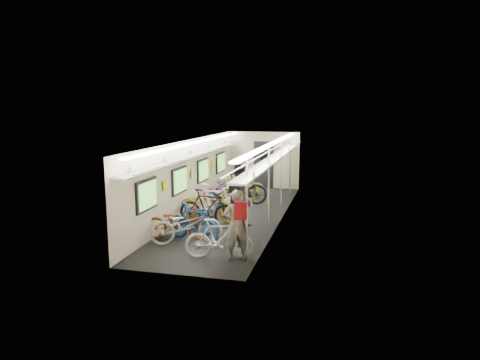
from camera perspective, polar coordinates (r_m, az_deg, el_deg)
The scene contains 17 objects.
train_car_shell at distance 14.14m, azimuth -1.41°, elevation 2.52°, with size 10.00×10.00×10.00m.
bicycle_0 at distance 10.92m, azimuth -7.14°, elevation -6.00°, with size 0.64×1.82×0.96m, color #ABADB0.
bicycle_1 at distance 11.09m, azimuth -6.27°, elevation -5.67°, with size 0.46×1.64×0.99m, color navy.
bicycle_2 at distance 11.28m, azimuth -8.34°, elevation -5.63°, with size 0.61×1.74×0.92m, color maroon.
bicycle_3 at distance 12.41m, azimuth -4.34°, elevation -3.73°, with size 0.51×1.82×1.09m, color black.
bicycle_4 at distance 12.95m, azimuth -4.16°, elevation -3.28°, with size 0.69×1.98×1.04m, color orange.
bicycle_5 at distance 13.08m, azimuth -3.56°, elevation -2.96°, with size 0.53×1.87×1.12m, color white.
bicycle_6 at distance 14.06m, azimuth -1.88°, elevation -2.45°, with size 0.62×1.77×0.93m, color #9E9EA2.
bicycle_7 at distance 14.63m, azimuth -1.64°, elevation -1.94°, with size 0.45×1.58×0.95m, color #1B3CA5.
bicycle_8 at distance 14.73m, azimuth -1.82°, elevation -1.82°, with size 0.64×1.84×0.97m, color maroon.
bicycle_9 at distance 15.08m, azimuth 0.05°, elevation -1.19°, with size 0.54×1.91×1.15m, color black.
bicycle_10 at distance 16.32m, azimuth -0.44°, elevation -0.54°, with size 0.70×2.00×1.05m, color gold.
bicycle_11 at distance 9.82m, azimuth -2.82°, elevation -7.81°, with size 0.44×1.56×0.94m, color silver.
bicycle_12 at distance 16.29m, azimuth 0.18°, elevation -0.78°, with size 0.61×1.76×0.92m, color slate.
passenger_near at distance 9.61m, azimuth -0.51°, elevation -6.04°, with size 0.59×0.39×1.63m, color slate.
passenger_mid at distance 12.47m, azimuth -0.07°, elevation -1.94°, with size 0.88×0.69×1.81m, color black.
backpack at distance 8.96m, azimuth 0.06°, elevation -4.12°, with size 0.26×0.14×0.38m, color #A31019.
Camera 1 is at (3.29, -12.83, 3.41)m, focal length 32.00 mm.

